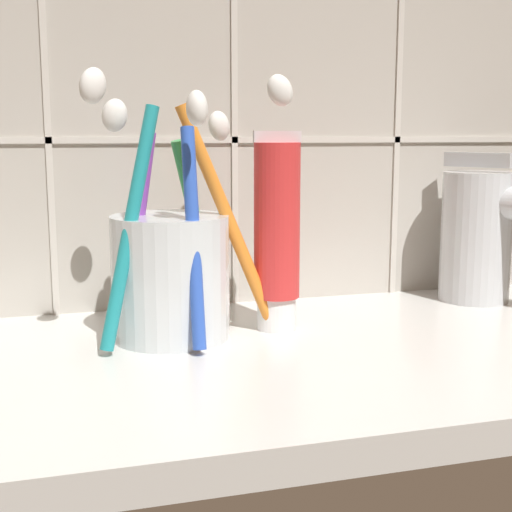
{
  "coord_description": "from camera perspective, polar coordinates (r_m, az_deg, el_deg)",
  "views": [
    {
      "loc": [
        -12.99,
        -43.0,
        15.99
      ],
      "look_at": [
        -0.09,
        1.95,
        7.98
      ],
      "focal_mm": 50.0,
      "sensor_mm": 36.0,
      "label": 1
    }
  ],
  "objects": [
    {
      "name": "toothpaste_tube",
      "position": [
        0.51,
        1.68,
        1.85
      ],
      "size": [
        3.45,
        3.29,
        14.23
      ],
      "color": "white",
      "rests_on": "sink_counter"
    },
    {
      "name": "tile_wall_backsplash",
      "position": [
        0.59,
        -3.36,
        14.04
      ],
      "size": [
        68.02,
        1.72,
        40.9
      ],
      "color": "#B7B2A8",
      "rests_on": "ground"
    },
    {
      "name": "sink_counter",
      "position": [
        0.47,
        0.77,
        -8.74
      ],
      "size": [
        58.02,
        28.44,
        2.0
      ],
      "primitive_type": "cube",
      "color": "silver",
      "rests_on": "ground"
    },
    {
      "name": "toothbrush_cup",
      "position": [
        0.49,
        -6.75,
        -0.85
      ],
      "size": [
        15.13,
        10.99,
        18.27
      ],
      "color": "silver",
      "rests_on": "sink_counter"
    },
    {
      "name": "sink_faucet",
      "position": [
        0.62,
        17.89,
        1.95
      ],
      "size": [
        8.1,
        11.87,
        12.5
      ],
      "rotation": [
        0.0,
        0.0,
        -1.09
      ],
      "color": "silver",
      "rests_on": "sink_counter"
    }
  ]
}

